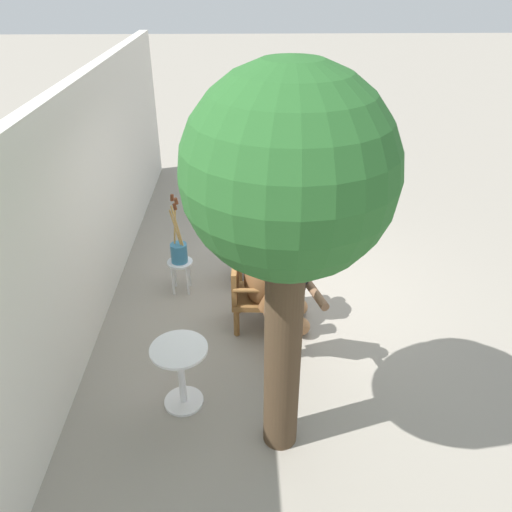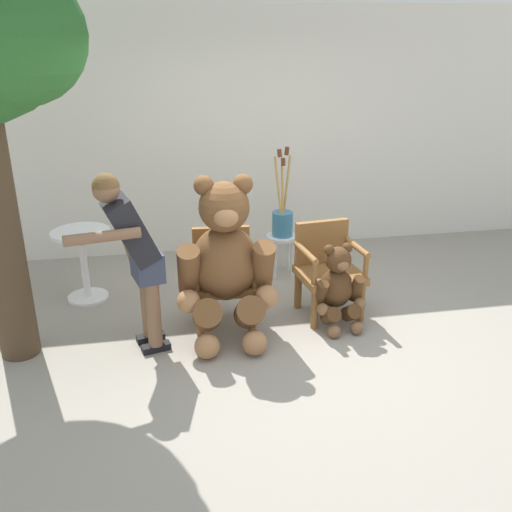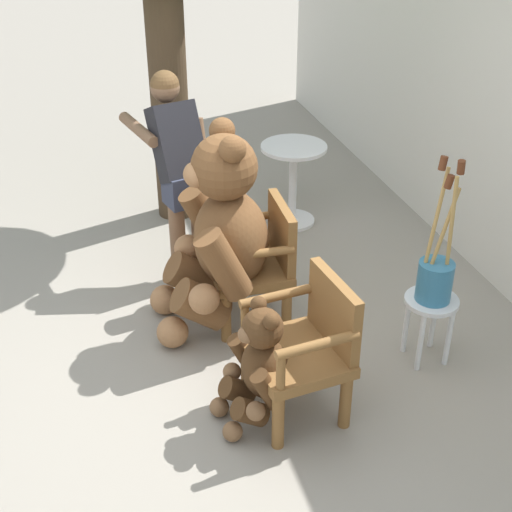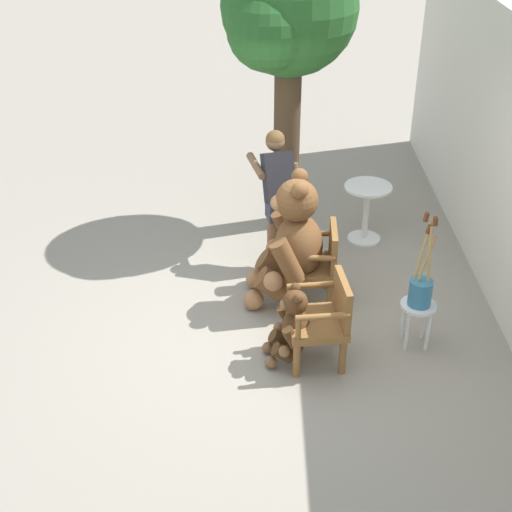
{
  "view_description": "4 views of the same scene",
  "coord_description": "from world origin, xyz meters",
  "px_view_note": "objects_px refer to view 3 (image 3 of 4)",
  "views": [
    {
      "loc": [
        -5.45,
        0.54,
        3.87
      ],
      "look_at": [
        -0.02,
        0.39,
        0.69
      ],
      "focal_mm": 35.0,
      "sensor_mm": 36.0,
      "label": 1
    },
    {
      "loc": [
        -1.05,
        -4.2,
        2.57
      ],
      "look_at": [
        -0.31,
        -0.16,
        0.89
      ],
      "focal_mm": 40.0,
      "sensor_mm": 36.0,
      "label": 2
    },
    {
      "loc": [
        3.5,
        -0.68,
        2.95
      ],
      "look_at": [
        -0.01,
        0.33,
        0.79
      ],
      "focal_mm": 50.0,
      "sensor_mm": 36.0,
      "label": 3
    },
    {
      "loc": [
        5.78,
        -0.11,
        4.27
      ],
      "look_at": [
        -0.01,
        -0.13,
        0.82
      ],
      "focal_mm": 50.0,
      "sensor_mm": 36.0,
      "label": 4
    }
  ],
  "objects_px": {
    "white_stool": "(430,313)",
    "teddy_bear_small": "(259,366)",
    "round_side_table": "(293,175)",
    "wooden_chair_right": "(306,345)",
    "person_visitor": "(179,162)",
    "teddy_bear_large": "(219,234)",
    "brush_bucket": "(436,274)",
    "wooden_chair_left": "(257,260)"
  },
  "relations": [
    {
      "from": "white_stool",
      "to": "teddy_bear_small",
      "type": "bearing_deg",
      "value": -78.78
    },
    {
      "from": "white_stool",
      "to": "round_side_table",
      "type": "height_order",
      "value": "round_side_table"
    },
    {
      "from": "wooden_chair_right",
      "to": "person_visitor",
      "type": "distance_m",
      "value": 1.84
    },
    {
      "from": "wooden_chair_right",
      "to": "person_visitor",
      "type": "relative_size",
      "value": 0.56
    },
    {
      "from": "person_visitor",
      "to": "round_side_table",
      "type": "distance_m",
      "value": 1.28
    },
    {
      "from": "teddy_bear_large",
      "to": "teddy_bear_small",
      "type": "relative_size",
      "value": 1.83
    },
    {
      "from": "wooden_chair_right",
      "to": "person_visitor",
      "type": "xyz_separation_m",
      "value": [
        -1.74,
        -0.37,
        0.45
      ]
    },
    {
      "from": "teddy_bear_large",
      "to": "person_visitor",
      "type": "relative_size",
      "value": 0.93
    },
    {
      "from": "wooden_chair_right",
      "to": "round_side_table",
      "type": "bearing_deg",
      "value": 163.02
    },
    {
      "from": "brush_bucket",
      "to": "wooden_chair_right",
      "type": "bearing_deg",
      "value": -76.1
    },
    {
      "from": "round_side_table",
      "to": "person_visitor",
      "type": "bearing_deg",
      "value": -63.45
    },
    {
      "from": "person_visitor",
      "to": "brush_bucket",
      "type": "relative_size",
      "value": 1.63
    },
    {
      "from": "wooden_chair_left",
      "to": "teddy_bear_large",
      "type": "distance_m",
      "value": 0.35
    },
    {
      "from": "wooden_chair_right",
      "to": "round_side_table",
      "type": "distance_m",
      "value": 2.38
    },
    {
      "from": "wooden_chair_right",
      "to": "round_side_table",
      "type": "relative_size",
      "value": 1.19
    },
    {
      "from": "wooden_chair_left",
      "to": "white_stool",
      "type": "xyz_separation_m",
      "value": [
        0.76,
        0.91,
        -0.11
      ]
    },
    {
      "from": "person_visitor",
      "to": "white_stool",
      "type": "relative_size",
      "value": 3.35
    },
    {
      "from": "white_stool",
      "to": "person_visitor",
      "type": "bearing_deg",
      "value": -139.59
    },
    {
      "from": "wooden_chair_left",
      "to": "teddy_bear_large",
      "type": "xyz_separation_m",
      "value": [
        -0.01,
        -0.26,
        0.24
      ]
    },
    {
      "from": "wooden_chair_left",
      "to": "teddy_bear_small",
      "type": "distance_m",
      "value": 1.04
    },
    {
      "from": "teddy_bear_small",
      "to": "round_side_table",
      "type": "xyz_separation_m",
      "value": [
        -2.29,
        0.98,
        0.06
      ]
    },
    {
      "from": "person_visitor",
      "to": "white_stool",
      "type": "height_order",
      "value": "person_visitor"
    },
    {
      "from": "teddy_bear_large",
      "to": "brush_bucket",
      "type": "xyz_separation_m",
      "value": [
        0.76,
        1.17,
        -0.06
      ]
    },
    {
      "from": "teddy_bear_small",
      "to": "wooden_chair_right",
      "type": "bearing_deg",
      "value": 92.39
    },
    {
      "from": "teddy_bear_small",
      "to": "person_visitor",
      "type": "distance_m",
      "value": 1.83
    },
    {
      "from": "wooden_chair_left",
      "to": "wooden_chair_right",
      "type": "distance_m",
      "value": 0.98
    },
    {
      "from": "wooden_chair_left",
      "to": "round_side_table",
      "type": "bearing_deg",
      "value": 151.72
    },
    {
      "from": "wooden_chair_left",
      "to": "brush_bucket",
      "type": "bearing_deg",
      "value": 50.37
    },
    {
      "from": "teddy_bear_large",
      "to": "white_stool",
      "type": "xyz_separation_m",
      "value": [
        0.76,
        1.17,
        -0.35
      ]
    },
    {
      "from": "teddy_bear_small",
      "to": "person_visitor",
      "type": "height_order",
      "value": "person_visitor"
    },
    {
      "from": "wooden_chair_left",
      "to": "round_side_table",
      "type": "xyz_separation_m",
      "value": [
        -1.29,
        0.69,
        -0.01
      ]
    },
    {
      "from": "wooden_chair_left",
      "to": "teddy_bear_small",
      "type": "height_order",
      "value": "wooden_chair_left"
    },
    {
      "from": "teddy_bear_large",
      "to": "person_visitor",
      "type": "height_order",
      "value": "person_visitor"
    },
    {
      "from": "wooden_chair_right",
      "to": "brush_bucket",
      "type": "distance_m",
      "value": 0.96
    },
    {
      "from": "person_visitor",
      "to": "brush_bucket",
      "type": "xyz_separation_m",
      "value": [
        1.51,
        1.29,
        -0.27
      ]
    },
    {
      "from": "wooden_chair_left",
      "to": "person_visitor",
      "type": "bearing_deg",
      "value": -153.66
    },
    {
      "from": "brush_bucket",
      "to": "round_side_table",
      "type": "height_order",
      "value": "brush_bucket"
    },
    {
      "from": "wooden_chair_left",
      "to": "teddy_bear_large",
      "type": "relative_size",
      "value": 0.6
    },
    {
      "from": "person_visitor",
      "to": "teddy_bear_small",
      "type": "bearing_deg",
      "value": 2.96
    },
    {
      "from": "person_visitor",
      "to": "white_stool",
      "type": "xyz_separation_m",
      "value": [
        1.51,
        1.29,
        -0.56
      ]
    },
    {
      "from": "wooden_chair_left",
      "to": "brush_bucket",
      "type": "distance_m",
      "value": 1.2
    },
    {
      "from": "wooden_chair_left",
      "to": "wooden_chair_right",
      "type": "bearing_deg",
      "value": -0.02
    }
  ]
}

